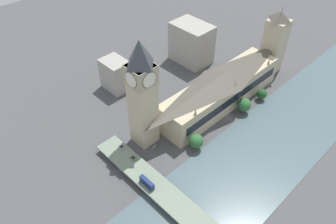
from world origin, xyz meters
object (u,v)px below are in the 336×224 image
object	(u,v)px
parliament_hall	(221,89)
double_decker_bus_rear	(147,182)
road_bridge	(189,216)
victoria_tower	(274,42)
car_northbound_tail	(133,158)
car_northbound_lead	(122,147)
clock_tower	(142,92)

from	to	relation	value
parliament_hall	double_decker_bus_rear	world-z (taller)	parliament_hall
road_bridge	double_decker_bus_rear	xyz separation A→B (m)	(29.36, 3.60, 3.49)
victoria_tower	double_decker_bus_rear	size ratio (longest dim) A/B	5.40
parliament_hall	car_northbound_tail	bearing A→B (deg)	90.07
double_decker_bus_rear	car_northbound_lead	size ratio (longest dim) A/B	2.51
double_decker_bus_rear	car_northbound_tail	world-z (taller)	double_decker_bus_rear
clock_tower	road_bridge	bearing A→B (deg)	160.03
double_decker_bus_rear	car_northbound_lead	distance (m)	33.34
parliament_hall	car_northbound_tail	xyz separation A→B (m)	(-0.11, 83.44, -8.07)
parliament_hall	road_bridge	distance (m)	100.50
victoria_tower	double_decker_bus_rear	world-z (taller)	victoria_tower
parliament_hall	double_decker_bus_rear	size ratio (longest dim) A/B	10.41
clock_tower	double_decker_bus_rear	bearing A→B (deg)	140.74
double_decker_bus_rear	car_northbound_lead	world-z (taller)	double_decker_bus_rear
car_northbound_tail	car_northbound_lead	bearing A→B (deg)	-2.19
parliament_hall	double_decker_bus_rear	bearing A→B (deg)	102.85
road_bridge	car_northbound_tail	xyz separation A→B (m)	(49.84, -3.23, 1.60)
clock_tower	victoria_tower	bearing A→B (deg)	-94.75
parliament_hall	clock_tower	xyz separation A→B (m)	(10.85, 64.57, 26.51)
parliament_hall	victoria_tower	distance (m)	66.42
double_decker_bus_rear	victoria_tower	bearing A→B (deg)	-82.44
victoria_tower	road_bridge	size ratio (longest dim) A/B	0.38
victoria_tower	double_decker_bus_rear	distance (m)	157.98
victoria_tower	car_northbound_tail	size ratio (longest dim) A/B	13.78
clock_tower	car_northbound_tail	xyz separation A→B (m)	(-10.95, 18.86, -34.58)
road_bridge	car_northbound_lead	distance (m)	61.97
clock_tower	car_northbound_lead	bearing A→B (deg)	86.76
parliament_hall	double_decker_bus_rear	xyz separation A→B (m)	(-20.59, 90.27, -6.18)
double_decker_bus_rear	car_northbound_tail	distance (m)	21.67
road_bridge	car_northbound_lead	world-z (taller)	car_northbound_lead
car_northbound_lead	car_northbound_tail	bearing A→B (deg)	177.81
car_northbound_tail	clock_tower	bearing A→B (deg)	-59.86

